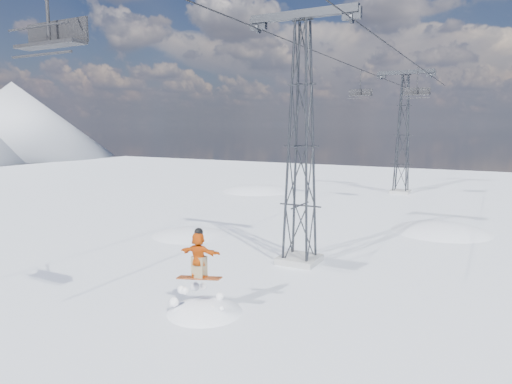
% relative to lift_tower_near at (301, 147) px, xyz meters
% --- Properties ---
extents(ground, '(120.00, 120.00, 0.00)m').
position_rel_lift_tower_near_xyz_m(ground, '(-0.80, -8.00, -5.47)').
color(ground, white).
rests_on(ground, ground).
extents(snow_terrain, '(39.00, 37.00, 22.00)m').
position_rel_lift_tower_near_xyz_m(snow_terrain, '(-5.57, 13.24, -15.06)').
color(snow_terrain, white).
rests_on(snow_terrain, ground).
extents(lift_tower_near, '(5.20, 1.80, 11.43)m').
position_rel_lift_tower_near_xyz_m(lift_tower_near, '(0.00, 0.00, 0.00)').
color(lift_tower_near, '#999999').
rests_on(lift_tower_near, ground).
extents(lift_tower_far, '(5.20, 1.80, 11.43)m').
position_rel_lift_tower_near_xyz_m(lift_tower_far, '(0.00, 25.00, 0.00)').
color(lift_tower_far, '#999999').
rests_on(lift_tower_far, ground).
extents(haul_cables, '(4.46, 51.00, 0.06)m').
position_rel_lift_tower_near_xyz_m(haul_cables, '(0.00, 11.50, 5.38)').
color(haul_cables, black).
rests_on(haul_cables, ground).
extents(snowboarder_jump, '(4.40, 4.40, 7.00)m').
position_rel_lift_tower_near_xyz_m(snowboarder_jump, '(-0.69, -6.91, -7.11)').
color(snowboarder_jump, white).
rests_on(snowboarder_jump, ground).
extents(lift_chair_near, '(2.18, 0.63, 2.71)m').
position_rel_lift_tower_near_xyz_m(lift_chair_near, '(-2.20, -11.25, 3.21)').
color(lift_chair_near, black).
rests_on(lift_chair_near, ground).
extents(lift_chair_mid, '(1.94, 0.56, 2.41)m').
position_rel_lift_tower_near_xyz_m(lift_chair_mid, '(2.20, 17.69, 3.46)').
color(lift_chair_mid, black).
rests_on(lift_chair_mid, ground).
extents(lift_chair_far, '(1.87, 0.54, 2.32)m').
position_rel_lift_tower_near_xyz_m(lift_chair_far, '(-2.20, 17.81, 3.53)').
color(lift_chair_far, black).
rests_on(lift_chair_far, ground).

